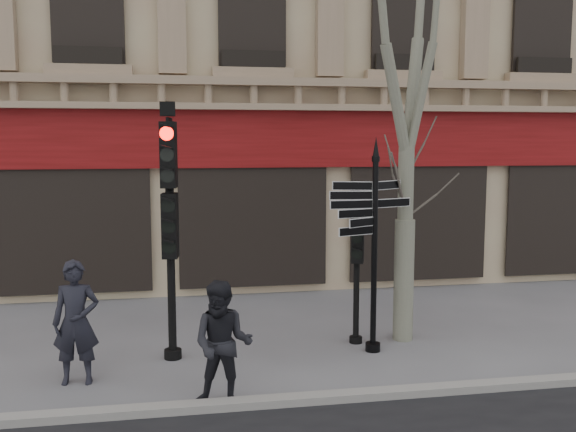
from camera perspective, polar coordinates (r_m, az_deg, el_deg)
name	(u,v)px	position (r m, az deg, el deg)	size (l,w,h in m)	color
ground	(292,367)	(10.41, 0.36, -13.31)	(80.00, 80.00, 0.00)	#5C5B60
kerb	(311,399)	(9.11, 2.02, -15.94)	(80.00, 0.25, 0.12)	gray
fingerpost	(375,209)	(10.73, 7.74, 0.64)	(1.73, 1.73, 3.63)	black
traffic_signal_main	(170,199)	(10.41, -10.49, 1.47)	(0.50, 0.39, 4.17)	black
traffic_signal_secondary	(357,252)	(11.25, 6.14, -3.16)	(0.47, 0.40, 2.35)	black
plane_tree	(410,2)	(11.63, 10.78, 18.22)	(3.17, 3.17, 8.41)	gray
pedestrian_a	(76,322)	(10.01, -18.33, -8.96)	(0.67, 0.44, 1.84)	black
pedestrian_b	(223,344)	(8.78, -5.82, -11.28)	(0.84, 0.65, 1.72)	black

